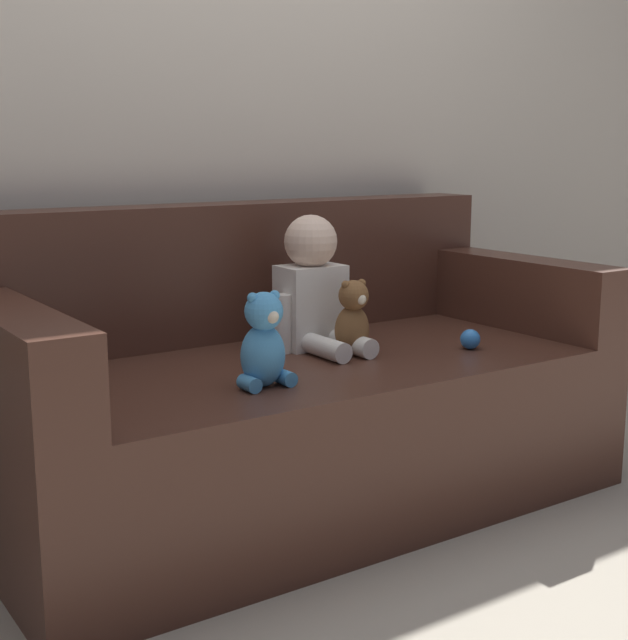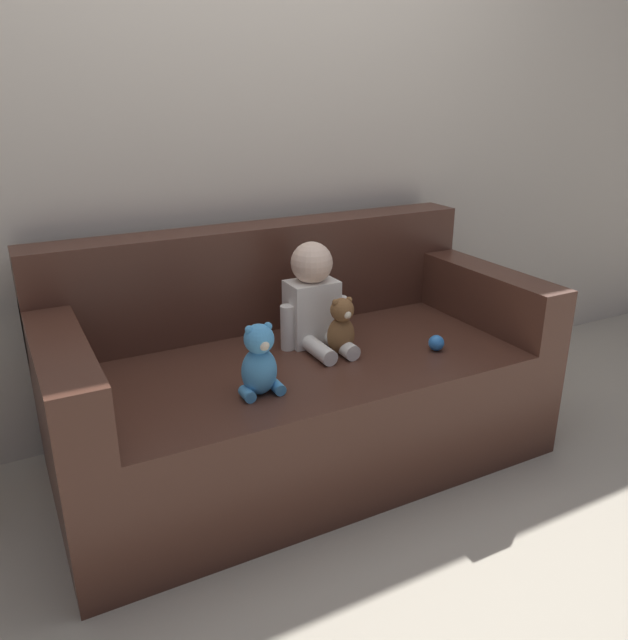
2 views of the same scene
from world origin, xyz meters
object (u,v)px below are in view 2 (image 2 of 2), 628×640
person_baby (314,301)px  teddy_bear_brown (341,327)px  toy_ball (436,343)px  plush_toy_side (259,362)px  couch (296,381)px

person_baby → teddy_bear_brown: size_ratio=1.81×
person_baby → toy_ball: person_baby is taller
person_baby → plush_toy_side: size_ratio=1.63×
couch → teddy_bear_brown: couch is taller
person_baby → plush_toy_side: bearing=-140.1°
couch → toy_ball: bearing=-29.5°
person_baby → couch: bearing=-169.2°
couch → teddy_bear_brown: bearing=-43.4°
couch → toy_ball: couch is taller
teddy_bear_brown → plush_toy_side: 0.43m
couch → teddy_bear_brown: 0.31m
toy_ball → couch: bearing=150.5°
person_baby → plush_toy_side: 0.47m
plush_toy_side → person_baby: bearing=39.9°
teddy_bear_brown → toy_ball: 0.38m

